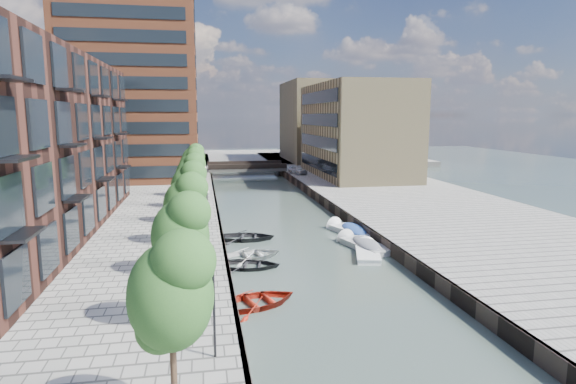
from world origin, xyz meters
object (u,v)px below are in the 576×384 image
object	(u,v)px
tree_4	(190,174)
motorboat_4	(362,245)
tree_1	(180,232)
car	(298,170)
tree_0	(170,289)
tree_2	(185,203)
sloop_3	(250,258)
tree_5	(192,166)
motorboat_3	(350,231)
motorboat_2	(367,253)
sloop_4	(246,240)
bridge	(246,168)
sloop_1	(249,268)
tree_3	(188,186)
tree_6	(193,159)
sloop_2	(256,306)

from	to	relation	value
tree_4	motorboat_4	world-z (taller)	tree_4
tree_1	car	xyz separation A→B (m)	(16.00, 53.83, -3.63)
tree_0	tree_2	world-z (taller)	same
motorboat_4	sloop_3	bearing A→B (deg)	-171.27
car	tree_5	bearing A→B (deg)	-139.66
sloop_3	car	bearing A→B (deg)	-29.53
tree_1	tree_2	xyz separation A→B (m)	(0.00, 7.00, 0.00)
motorboat_4	motorboat_3	bearing A→B (deg)	83.96
motorboat_2	sloop_4	bearing A→B (deg)	146.40
tree_1	motorboat_2	world-z (taller)	tree_1
bridge	tree_0	world-z (taller)	tree_0
tree_1	car	distance (m)	56.27
sloop_4	motorboat_4	distance (m)	9.63
sloop_1	tree_1	bearing A→B (deg)	170.41
tree_5	motorboat_2	world-z (taller)	tree_5
motorboat_3	sloop_1	bearing A→B (deg)	-139.94
tree_3	tree_6	xyz separation A→B (m)	(0.00, 21.00, 0.00)
tree_2	motorboat_2	xyz separation A→B (m)	(12.99, 5.50, -5.21)
tree_4	motorboat_2	world-z (taller)	tree_4
sloop_3	motorboat_4	size ratio (longest dim) A/B	0.82
motorboat_3	car	world-z (taller)	car
bridge	motorboat_4	xyz separation A→B (m)	(4.73, -46.69, -1.17)
tree_4	sloop_2	xyz separation A→B (m)	(3.71, -16.84, -5.31)
car	tree_2	bearing A→B (deg)	-126.75
motorboat_2	bridge	bearing A→B (deg)	95.29
sloop_3	motorboat_4	bearing A→B (deg)	-94.82
tree_0	sloop_1	distance (m)	18.94
tree_1	motorboat_3	distance (m)	23.94
bridge	tree_0	xyz separation A→B (m)	(-8.50, -68.00, 3.92)
bridge	motorboat_4	distance (m)	46.94
tree_2	sloop_2	size ratio (longest dim) A/B	1.26
sloop_3	car	distance (m)	42.57
bridge	sloop_2	world-z (taller)	bridge
tree_0	tree_3	bearing A→B (deg)	90.00
tree_5	motorboat_4	size ratio (longest dim) A/B	1.05
tree_0	tree_2	size ratio (longest dim) A/B	1.00
sloop_4	tree_0	bearing A→B (deg)	178.64
motorboat_4	tree_1	bearing A→B (deg)	-132.76
bridge	sloop_2	bearing A→B (deg)	-94.81
tree_4	tree_5	distance (m)	7.00
sloop_1	sloop_4	bearing A→B (deg)	7.16
tree_5	tree_4	bearing A→B (deg)	-90.00
sloop_1	car	distance (m)	44.76
sloop_2	tree_1	bearing A→B (deg)	119.30
motorboat_4	tree_0	bearing A→B (deg)	-121.84
sloop_2	motorboat_4	size ratio (longest dim) A/B	0.84
sloop_3	motorboat_2	size ratio (longest dim) A/B	0.91
tree_3	motorboat_2	size ratio (longest dim) A/B	1.18
tree_5	sloop_3	bearing A→B (deg)	-74.12
bridge	motorboat_3	bearing A→B (deg)	-82.92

